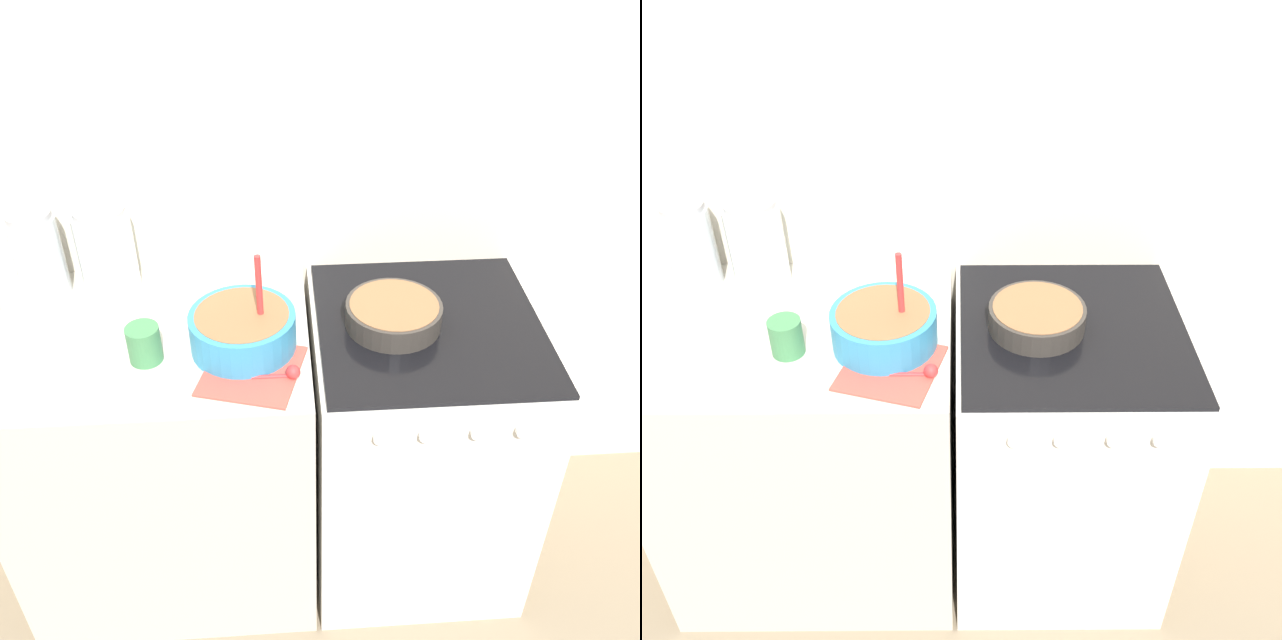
# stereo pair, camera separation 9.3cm
# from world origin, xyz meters

# --- Properties ---
(ground_plane) EXTENTS (12.00, 12.00, 0.00)m
(ground_plane) POSITION_xyz_m (0.00, 0.00, 0.00)
(ground_plane) COLOR gray
(wall_back) EXTENTS (4.67, 0.05, 2.40)m
(wall_back) POSITION_xyz_m (0.00, 0.67, 1.20)
(wall_back) COLOR beige
(wall_back) RESTS_ON ground_plane
(countertop_cabinet) EXTENTS (0.83, 0.64, 0.92)m
(countertop_cabinet) POSITION_xyz_m (-0.42, 0.32, 0.46)
(countertop_cabinet) COLOR beige
(countertop_cabinet) RESTS_ON ground_plane
(stove) EXTENTS (0.62, 0.66, 0.92)m
(stove) POSITION_xyz_m (0.33, 0.32, 0.46)
(stove) COLOR white
(stove) RESTS_ON ground_plane
(mixing_bowl) EXTENTS (0.27, 0.27, 0.27)m
(mixing_bowl) POSITION_xyz_m (-0.17, 0.25, 0.98)
(mixing_bowl) COLOR #338CBF
(mixing_bowl) RESTS_ON countertop_cabinet
(baking_pan) EXTENTS (0.25, 0.25, 0.07)m
(baking_pan) POSITION_xyz_m (0.23, 0.32, 0.96)
(baking_pan) COLOR #38332D
(baking_pan) RESTS_ON stove
(storage_jar_left) EXTENTS (0.13, 0.13, 0.25)m
(storage_jar_left) POSITION_xyz_m (-0.73, 0.55, 1.03)
(storage_jar_left) COLOR silver
(storage_jar_left) RESTS_ON countertop_cabinet
(storage_jar_middle) EXTENTS (0.15, 0.15, 0.26)m
(storage_jar_middle) POSITION_xyz_m (-0.54, 0.55, 1.03)
(storage_jar_middle) COLOR silver
(storage_jar_middle) RESTS_ON countertop_cabinet
(tin_can) EXTENTS (0.08, 0.08, 0.10)m
(tin_can) POSITION_xyz_m (-0.41, 0.22, 0.97)
(tin_can) COLOR #3F7F4C
(tin_can) RESTS_ON countertop_cabinet
(recipe_page) EXTENTS (0.28, 0.29, 0.01)m
(recipe_page) POSITION_xyz_m (-0.15, 0.16, 0.92)
(recipe_page) COLOR #CC4C3F
(recipe_page) RESTS_ON countertop_cabinet
(measuring_spoon) EXTENTS (0.12, 0.04, 0.04)m
(measuring_spoon) POSITION_xyz_m (-0.06, 0.13, 0.94)
(measuring_spoon) COLOR red
(measuring_spoon) RESTS_ON countertop_cabinet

